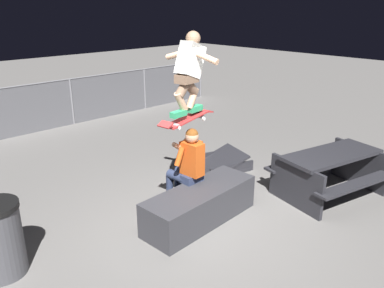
{
  "coord_description": "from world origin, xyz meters",
  "views": [
    {
      "loc": [
        -3.43,
        -3.54,
        3.03
      ],
      "look_at": [
        0.25,
        0.3,
        1.12
      ],
      "focal_mm": 36.32,
      "sensor_mm": 36.0,
      "label": 1
    }
  ],
  "objects": [
    {
      "name": "ground_plane",
      "position": [
        0.0,
        0.0,
        0.0
      ],
      "size": [
        40.0,
        40.0,
        0.0
      ],
      "primitive_type": "plane",
      "color": "slate"
    },
    {
      "name": "ledge_box_main",
      "position": [
        0.15,
        0.03,
        0.26
      ],
      "size": [
        1.88,
        0.73,
        0.52
      ],
      "primitive_type": "cube",
      "rotation": [
        0.0,
        0.0,
        0.05
      ],
      "color": "#38383D",
      "rests_on": "ground"
    },
    {
      "name": "person_sitting_on_ledge",
      "position": [
        0.24,
        0.41,
        0.76
      ],
      "size": [
        0.59,
        0.76,
        1.35
      ],
      "color": "#2D3856",
      "rests_on": "ground"
    },
    {
      "name": "skateboard",
      "position": [
        0.16,
        0.32,
        1.51
      ],
      "size": [
        1.04,
        0.33,
        0.13
      ],
      "color": "#B72D2D"
    },
    {
      "name": "skater_airborne",
      "position": [
        0.22,
        0.33,
        2.2
      ],
      "size": [
        0.63,
        0.89,
        1.12
      ],
      "color": "#2D9E66"
    },
    {
      "name": "kicker_ramp",
      "position": [
        1.76,
        1.18,
        0.07
      ],
      "size": [
        1.24,
        1.09,
        0.42
      ],
      "color": "#28282D",
      "rests_on": "ground"
    },
    {
      "name": "picnic_table_back",
      "position": [
        2.31,
        -0.86,
        0.5
      ],
      "size": [
        1.96,
        1.68,
        0.75
      ],
      "color": "#28282D",
      "rests_on": "ground"
    },
    {
      "name": "fence_back",
      "position": [
        -0.0,
        5.89,
        0.66
      ],
      "size": [
        12.05,
        0.05,
        1.23
      ],
      "color": "slate",
      "rests_on": "ground"
    }
  ]
}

